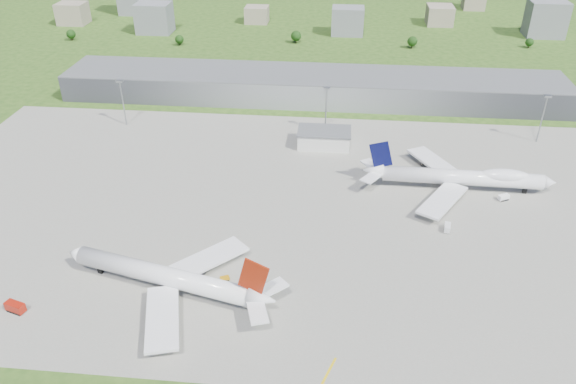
# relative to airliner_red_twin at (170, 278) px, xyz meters

# --- Properties ---
(ground) EXTENTS (1400.00, 1400.00, 0.00)m
(ground) POSITION_rel_airliner_red_twin_xyz_m (37.16, 167.46, -5.82)
(ground) COLOR #284916
(ground) RESTS_ON ground
(apron) EXTENTS (360.00, 190.00, 0.08)m
(apron) POSITION_rel_airliner_red_twin_xyz_m (47.16, 57.46, -5.78)
(apron) COLOR gray
(apron) RESTS_ON ground
(terminal) EXTENTS (300.00, 42.00, 15.00)m
(terminal) POSITION_rel_airliner_red_twin_xyz_m (37.16, 182.46, 1.68)
(terminal) COLOR gray
(terminal) RESTS_ON ground
(ops_building) EXTENTS (26.00, 16.00, 8.00)m
(ops_building) POSITION_rel_airliner_red_twin_xyz_m (47.16, 117.46, -1.82)
(ops_building) COLOR silver
(ops_building) RESTS_ON ground
(mast_west) EXTENTS (3.50, 2.00, 25.90)m
(mast_west) POSITION_rel_airliner_red_twin_xyz_m (-62.84, 132.46, 11.89)
(mast_west) COLOR gray
(mast_west) RESTS_ON ground
(mast_center) EXTENTS (3.50, 2.00, 25.90)m
(mast_center) POSITION_rel_airliner_red_twin_xyz_m (47.16, 132.46, 11.89)
(mast_center) COLOR gray
(mast_center) RESTS_ON ground
(mast_east) EXTENTS (3.50, 2.00, 25.90)m
(mast_east) POSITION_rel_airliner_red_twin_xyz_m (157.16, 132.46, 11.89)
(mast_east) COLOR gray
(mast_east) RESTS_ON ground
(airliner_red_twin) EXTENTS (78.57, 60.15, 21.85)m
(airliner_red_twin) POSITION_rel_airliner_red_twin_xyz_m (0.00, 0.00, 0.00)
(airliner_red_twin) COLOR white
(airliner_red_twin) RESTS_ON ground
(airliner_blue_quad) EXTENTS (83.64, 65.71, 21.87)m
(airliner_blue_quad) POSITION_rel_airliner_red_twin_xyz_m (109.60, 79.38, 0.26)
(airliner_blue_quad) COLOR white
(airliner_blue_quad) RESTS_ON ground
(crash_tender) EXTENTS (7.18, 4.70, 3.44)m
(crash_tender) POSITION_rel_airliner_red_twin_xyz_m (-47.86, -14.77, -4.10)
(crash_tender) COLOR #9C180B
(crash_tender) RESTS_ON ground
(tug_yellow) EXTENTS (3.63, 2.95, 1.62)m
(tug_yellow) POSITION_rel_airliner_red_twin_xyz_m (17.18, 7.14, -4.97)
(tug_yellow) COLOR #B97D0A
(tug_yellow) RESTS_ON ground
(van_white_near) EXTENTS (3.28, 5.60, 2.66)m
(van_white_near) POSITION_rel_airliner_red_twin_xyz_m (99.30, 46.00, -4.48)
(van_white_near) COLOR silver
(van_white_near) RESTS_ON ground
(van_white_far) EXTENTS (5.31, 4.17, 2.49)m
(van_white_far) POSITION_rel_airliner_red_twin_xyz_m (126.83, 71.90, -4.56)
(van_white_far) COLOR white
(van_white_far) RESTS_ON ground
(bldg_far_w) EXTENTS (24.00, 20.00, 18.00)m
(bldg_far_w) POSITION_rel_airliner_red_twin_xyz_m (-182.84, 337.46, 3.18)
(bldg_far_w) COLOR gray
(bldg_far_w) RESTS_ON ground
(bldg_w) EXTENTS (28.00, 22.00, 24.00)m
(bldg_w) POSITION_rel_airliner_red_twin_xyz_m (-102.84, 317.46, 6.18)
(bldg_w) COLOR slate
(bldg_w) RESTS_ON ground
(bldg_cw) EXTENTS (20.00, 18.00, 14.00)m
(bldg_cw) POSITION_rel_airliner_red_twin_xyz_m (-22.84, 357.46, 1.18)
(bldg_cw) COLOR gray
(bldg_cw) RESTS_ON ground
(bldg_c) EXTENTS (26.00, 20.00, 22.00)m
(bldg_c) POSITION_rel_airliner_red_twin_xyz_m (57.16, 327.46, 5.18)
(bldg_c) COLOR slate
(bldg_c) RESTS_ON ground
(bldg_ce) EXTENTS (22.00, 24.00, 16.00)m
(bldg_ce) POSITION_rel_airliner_red_twin_xyz_m (137.16, 367.46, 2.18)
(bldg_ce) COLOR gray
(bldg_ce) RESTS_ON ground
(bldg_e) EXTENTS (30.00, 22.00, 28.00)m
(bldg_e) POSITION_rel_airliner_red_twin_xyz_m (217.16, 337.46, 8.18)
(bldg_e) COLOR slate
(bldg_e) RESTS_ON ground
(tree_far_w) EXTENTS (7.20, 7.20, 8.80)m
(tree_far_w) POSITION_rel_airliner_red_twin_xyz_m (-162.84, 287.46, -0.63)
(tree_far_w) COLOR #382314
(tree_far_w) RESTS_ON ground
(tree_w) EXTENTS (6.75, 6.75, 8.25)m
(tree_w) POSITION_rel_airliner_red_twin_xyz_m (-72.84, 282.46, -0.96)
(tree_w) COLOR #382314
(tree_w) RESTS_ON ground
(tree_c) EXTENTS (8.10, 8.10, 9.90)m
(tree_c) POSITION_rel_airliner_red_twin_xyz_m (17.16, 297.46, 0.02)
(tree_c) COLOR #382314
(tree_c) RESTS_ON ground
(tree_e) EXTENTS (7.65, 7.65, 9.35)m
(tree_e) POSITION_rel_airliner_red_twin_xyz_m (107.16, 292.46, -0.31)
(tree_e) COLOR #382314
(tree_e) RESTS_ON ground
(tree_far_e) EXTENTS (6.30, 6.30, 7.70)m
(tree_far_e) POSITION_rel_airliner_red_twin_xyz_m (197.16, 302.46, -1.29)
(tree_far_e) COLOR #382314
(tree_far_e) RESTS_ON ground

